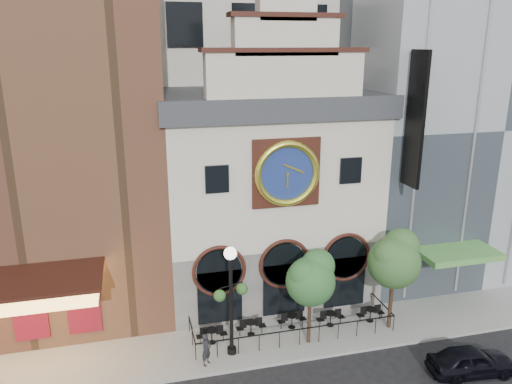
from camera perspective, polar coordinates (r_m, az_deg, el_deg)
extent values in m
plane|color=black|center=(25.90, 5.87, -18.67)|extent=(120.00, 120.00, 0.00)
cube|color=gray|center=(27.81, 4.06, -15.70)|extent=(44.00, 5.00, 0.15)
cube|color=#605E5B|center=(31.49, 1.00, -7.32)|extent=(12.00, 8.00, 4.00)
cube|color=beige|center=(29.68, 1.06, 2.43)|extent=(12.00, 8.00, 7.00)
cube|color=#2D3035|center=(28.95, 1.10, 10.32)|extent=(12.60, 8.60, 1.20)
cube|color=#34160F|center=(25.67, 3.46, 2.21)|extent=(3.60, 0.25, 3.60)
cylinder|color=navy|center=(25.54, 3.55, 2.13)|extent=(3.10, 0.12, 3.10)
torus|color=gold|center=(25.47, 3.61, 2.09)|extent=(3.46, 0.36, 3.46)
cube|color=brown|center=(30.33, -24.91, 10.81)|extent=(14.00, 12.00, 25.00)
cube|color=#FFBF59|center=(25.05, -25.60, -10.11)|extent=(7.00, 3.40, 0.70)
cube|color=#34160F|center=(24.87, -25.73, -9.18)|extent=(7.40, 3.80, 0.15)
cube|color=maroon|center=(27.47, -24.38, -12.72)|extent=(5.60, 0.15, 2.60)
cube|color=gray|center=(36.50, 20.50, 8.07)|extent=(14.00, 12.00, 20.00)
cube|color=#559D47|center=(30.82, 22.09, -6.53)|extent=(4.50, 2.40, 0.35)
cube|color=black|center=(27.09, 17.73, 7.83)|extent=(0.18, 1.60, 7.00)
cylinder|color=black|center=(26.49, -5.10, -15.44)|extent=(0.68, 0.68, 0.03)
cylinder|color=black|center=(26.69, -5.08, -16.12)|extent=(0.06, 0.06, 0.72)
cylinder|color=black|center=(27.05, -0.58, -14.65)|extent=(0.68, 0.68, 0.03)
cylinder|color=black|center=(27.24, -0.58, -15.31)|extent=(0.06, 0.06, 0.72)
cylinder|color=black|center=(27.69, 4.14, -13.88)|extent=(0.68, 0.68, 0.03)
cylinder|color=black|center=(27.88, 4.12, -14.54)|extent=(0.06, 0.06, 0.72)
cylinder|color=black|center=(28.10, 8.54, -13.55)|extent=(0.68, 0.68, 0.03)
cylinder|color=black|center=(28.29, 8.50, -14.20)|extent=(0.06, 0.06, 0.72)
cylinder|color=black|center=(28.90, 12.97, -12.90)|extent=(0.68, 0.68, 0.03)
cylinder|color=black|center=(29.08, 12.92, -13.54)|extent=(0.06, 0.06, 0.72)
imported|color=black|center=(26.59, 23.38, -17.29)|extent=(4.18, 1.98, 1.38)
imported|color=black|center=(24.97, -5.69, -17.47)|extent=(0.69, 0.70, 1.63)
cylinder|color=black|center=(24.72, -2.86, -12.95)|extent=(0.19, 0.19, 5.17)
cylinder|color=black|center=(26.01, -2.78, -17.61)|extent=(0.45, 0.45, 0.31)
sphere|color=white|center=(23.47, -2.95, -7.02)|extent=(0.62, 0.62, 0.62)
sphere|color=#2F5A24|center=(24.08, -4.18, -11.73)|extent=(0.58, 0.58, 0.58)
sphere|color=#2F5A24|center=(24.63, -1.62, -11.00)|extent=(0.58, 0.58, 0.58)
cylinder|color=#382619|center=(26.30, 6.10, -14.22)|extent=(0.19, 0.19, 2.67)
sphere|color=#255A24|center=(25.29, 6.24, -10.13)|extent=(2.48, 2.48, 2.48)
sphere|color=#255A24|center=(25.40, 7.09, -8.36)|extent=(1.72, 1.72, 1.72)
sphere|color=#255A24|center=(24.80, 5.59, -9.45)|extent=(1.53, 1.53, 1.53)
cylinder|color=#382619|center=(28.26, 15.13, -12.08)|extent=(0.21, 0.21, 2.96)
sphere|color=#2D5722|center=(27.24, 15.50, -7.77)|extent=(2.75, 2.75, 2.75)
sphere|color=#2D5722|center=(27.46, 16.26, -5.95)|extent=(1.90, 1.90, 1.90)
sphere|color=#2D5722|center=(26.67, 15.01, -7.03)|extent=(1.69, 1.69, 1.69)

